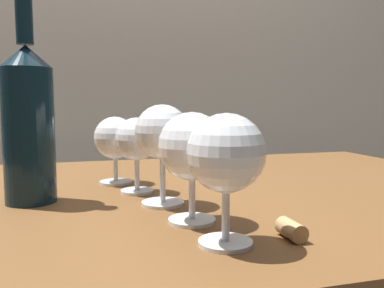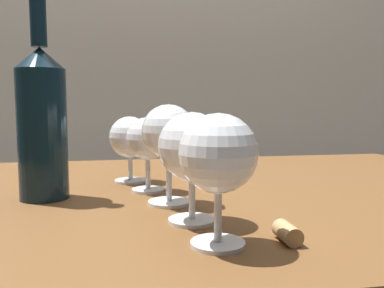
{
  "view_description": "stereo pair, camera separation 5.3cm",
  "coord_description": "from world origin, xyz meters",
  "px_view_note": "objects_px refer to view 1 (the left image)",
  "views": [
    {
      "loc": [
        -0.16,
        -0.71,
        0.93
      ],
      "look_at": [
        -0.01,
        -0.2,
        0.87
      ],
      "focal_mm": 38.0,
      "sensor_mm": 36.0,
      "label": 1
    },
    {
      "loc": [
        -0.11,
        -0.72,
        0.93
      ],
      "look_at": [
        -0.01,
        -0.2,
        0.87
      ],
      "focal_mm": 38.0,
      "sensor_mm": 36.0,
      "label": 2
    }
  ],
  "objects_px": {
    "wine_bottle": "(28,121)",
    "cork": "(291,230)",
    "wine_glass_port": "(136,141)",
    "wine_glass_pinot": "(192,149)",
    "wine_glass_chardonnay": "(162,134)",
    "wine_glass_amber": "(224,156)",
    "wine_glass_merlot": "(115,139)"
  },
  "relations": [
    {
      "from": "wine_glass_pinot",
      "to": "wine_glass_chardonnay",
      "type": "distance_m",
      "value": 0.11
    },
    {
      "from": "wine_glass_pinot",
      "to": "wine_glass_merlot",
      "type": "distance_m",
      "value": 0.3
    },
    {
      "from": "wine_glass_merlot",
      "to": "cork",
      "type": "bearing_deg",
      "value": -66.5
    },
    {
      "from": "wine_glass_port",
      "to": "wine_glass_pinot",
      "type": "bearing_deg",
      "value": -77.39
    },
    {
      "from": "wine_bottle",
      "to": "cork",
      "type": "relative_size",
      "value": 8.13
    },
    {
      "from": "wine_glass_port",
      "to": "wine_glass_merlot",
      "type": "xyz_separation_m",
      "value": [
        -0.03,
        0.09,
        -0.0
      ]
    },
    {
      "from": "wine_glass_pinot",
      "to": "wine_glass_chardonnay",
      "type": "xyz_separation_m",
      "value": [
        -0.02,
        0.1,
        0.01
      ]
    },
    {
      "from": "wine_glass_port",
      "to": "cork",
      "type": "bearing_deg",
      "value": -64.95
    },
    {
      "from": "wine_glass_amber",
      "to": "wine_glass_merlot",
      "type": "distance_m",
      "value": 0.4
    },
    {
      "from": "wine_glass_amber",
      "to": "wine_glass_merlot",
      "type": "xyz_separation_m",
      "value": [
        -0.08,
        0.39,
        -0.01
      ]
    },
    {
      "from": "wine_bottle",
      "to": "cork",
      "type": "distance_m",
      "value": 0.43
    },
    {
      "from": "wine_glass_port",
      "to": "cork",
      "type": "xyz_separation_m",
      "value": [
        0.14,
        -0.3,
        -0.08
      ]
    },
    {
      "from": "wine_glass_port",
      "to": "cork",
      "type": "relative_size",
      "value": 3.19
    },
    {
      "from": "wine_glass_port",
      "to": "wine_glass_merlot",
      "type": "bearing_deg",
      "value": 108.04
    },
    {
      "from": "wine_glass_pinot",
      "to": "wine_glass_port",
      "type": "relative_size",
      "value": 1.11
    },
    {
      "from": "wine_bottle",
      "to": "wine_glass_chardonnay",
      "type": "bearing_deg",
      "value": -19.8
    },
    {
      "from": "wine_glass_pinot",
      "to": "wine_glass_port",
      "type": "xyz_separation_m",
      "value": [
        -0.05,
        0.2,
        -0.01
      ]
    },
    {
      "from": "wine_glass_merlot",
      "to": "cork",
      "type": "height_order",
      "value": "wine_glass_merlot"
    },
    {
      "from": "cork",
      "to": "wine_glass_merlot",
      "type": "bearing_deg",
      "value": 113.5
    },
    {
      "from": "cork",
      "to": "wine_glass_chardonnay",
      "type": "bearing_deg",
      "value": 119.59
    },
    {
      "from": "wine_glass_pinot",
      "to": "wine_glass_merlot",
      "type": "relative_size",
      "value": 1.12
    },
    {
      "from": "wine_glass_merlot",
      "to": "cork",
      "type": "distance_m",
      "value": 0.43
    },
    {
      "from": "wine_glass_pinot",
      "to": "wine_glass_port",
      "type": "height_order",
      "value": "wine_glass_pinot"
    },
    {
      "from": "wine_glass_chardonnay",
      "to": "wine_bottle",
      "type": "xyz_separation_m",
      "value": [
        -0.2,
        0.07,
        0.02
      ]
    },
    {
      "from": "wine_glass_amber",
      "to": "wine_glass_port",
      "type": "height_order",
      "value": "wine_glass_amber"
    },
    {
      "from": "wine_glass_chardonnay",
      "to": "wine_glass_pinot",
      "type": "bearing_deg",
      "value": -79.71
    },
    {
      "from": "wine_glass_chardonnay",
      "to": "wine_glass_port",
      "type": "distance_m",
      "value": 0.11
    },
    {
      "from": "wine_bottle",
      "to": "cork",
      "type": "xyz_separation_m",
      "value": [
        0.31,
        -0.27,
        -0.12
      ]
    },
    {
      "from": "wine_glass_chardonnay",
      "to": "wine_glass_amber",
      "type": "bearing_deg",
      "value": -81.75
    },
    {
      "from": "wine_glass_pinot",
      "to": "cork",
      "type": "xyz_separation_m",
      "value": [
        0.09,
        -0.1,
        -0.09
      ]
    },
    {
      "from": "cork",
      "to": "wine_glass_amber",
      "type": "bearing_deg",
      "value": 178.46
    },
    {
      "from": "wine_glass_chardonnay",
      "to": "cork",
      "type": "height_order",
      "value": "wine_glass_chardonnay"
    }
  ]
}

